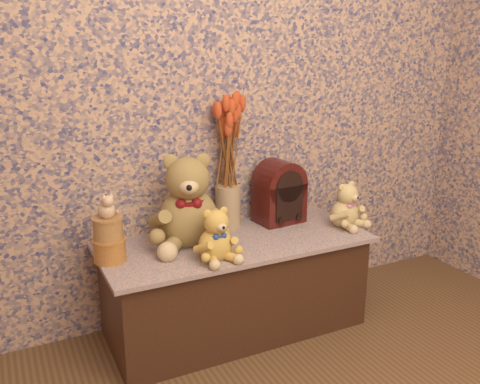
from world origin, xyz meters
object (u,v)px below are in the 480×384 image
object	(u,v)px
teddy_small	(345,202)
biscuit_tin_lower	(110,250)
teddy_medium	(215,232)
teddy_large	(188,196)
ceramic_vase	(228,206)
cat_figurine	(106,204)
cathedral_radio	(279,191)

from	to	relation	value
teddy_small	biscuit_tin_lower	xyz separation A→B (m)	(-1.13, 0.08, -0.07)
teddy_medium	teddy_small	world-z (taller)	teddy_medium
teddy_large	teddy_medium	xyz separation A→B (m)	(0.04, -0.22, -0.10)
ceramic_vase	cat_figurine	bearing A→B (deg)	-164.85
teddy_medium	cathedral_radio	size ratio (longest dim) A/B	0.76
cathedral_radio	cat_figurine	size ratio (longest dim) A/B	2.79
teddy_large	teddy_small	bearing A→B (deg)	8.18
teddy_small	biscuit_tin_lower	size ratio (longest dim) A/B	1.81
teddy_medium	cathedral_radio	world-z (taller)	cathedral_radio
teddy_medium	ceramic_vase	distance (m)	0.40
teddy_medium	cat_figurine	world-z (taller)	cat_figurine
teddy_small	cathedral_radio	xyz separation A→B (m)	(-0.26, 0.19, 0.04)
teddy_large	ceramic_vase	size ratio (longest dim) A/B	2.14
teddy_small	ceramic_vase	xyz separation A→B (m)	(-0.51, 0.24, -0.02)
teddy_medium	teddy_small	distance (m)	0.73
teddy_large	teddy_medium	distance (m)	0.24
teddy_small	teddy_medium	bearing A→B (deg)	171.80
cathedral_radio	biscuit_tin_lower	bearing A→B (deg)	-177.75
cathedral_radio	cat_figurine	distance (m)	0.88
cathedral_radio	ceramic_vase	xyz separation A→B (m)	(-0.26, 0.05, -0.05)
cat_figurine	teddy_small	bearing A→B (deg)	-8.06
teddy_large	cathedral_radio	world-z (taller)	teddy_large
teddy_small	cat_figurine	xyz separation A→B (m)	(-1.13, 0.08, 0.13)
ceramic_vase	cat_figurine	xyz separation A→B (m)	(-0.61, -0.17, 0.14)
teddy_small	biscuit_tin_lower	world-z (taller)	teddy_small
teddy_medium	teddy_small	bearing A→B (deg)	3.01
teddy_large	ceramic_vase	bearing A→B (deg)	42.74
teddy_large	biscuit_tin_lower	bearing A→B (deg)	-155.20
teddy_large	cat_figurine	world-z (taller)	teddy_large
cathedral_radio	teddy_large	bearing A→B (deg)	-177.52
ceramic_vase	cat_figurine	world-z (taller)	cat_figurine
teddy_medium	teddy_small	size ratio (longest dim) A/B	1.01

